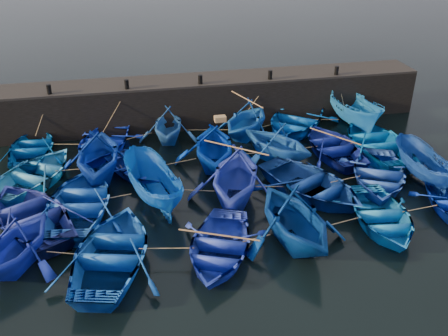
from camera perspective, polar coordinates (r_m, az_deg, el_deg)
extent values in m
plane|color=black|center=(20.63, 1.82, -5.85)|extent=(120.00, 120.00, 0.00)
cube|color=black|center=(29.26, -2.94, 7.60)|extent=(26.00, 2.50, 2.50)
cube|color=black|center=(28.83, -3.01, 10.04)|extent=(26.00, 2.50, 0.12)
cylinder|color=black|center=(27.85, -19.37, 8.48)|extent=(0.24, 0.24, 0.50)
cylinder|color=black|center=(27.58, -11.06, 9.38)|extent=(0.24, 0.24, 0.50)
cylinder|color=black|center=(27.89, -2.73, 10.08)|extent=(0.24, 0.24, 0.50)
cylinder|color=black|center=(28.75, 5.30, 10.56)|extent=(0.24, 0.24, 0.50)
cylinder|color=black|center=(30.13, 12.74, 10.82)|extent=(0.24, 0.24, 0.50)
imported|color=navy|center=(27.22, -21.01, 2.25)|extent=(3.57, 4.79, 0.95)
imported|color=#0C24B8|center=(26.48, -13.74, 2.77)|extent=(4.98, 5.88, 1.04)
imported|color=#1E5399|center=(27.00, -6.41, 5.00)|extent=(3.76, 4.18, 1.94)
imported|color=#1151B6|center=(27.19, 2.57, 5.61)|extent=(5.46, 5.53, 2.20)
imported|color=#03449D|center=(28.62, 8.14, 5.44)|extent=(6.75, 7.00, 1.18)
imported|color=blue|center=(29.49, 14.71, 6.29)|extent=(2.17, 5.14, 1.95)
imported|color=#2779CB|center=(24.44, -20.79, -0.60)|extent=(5.66, 6.12, 1.03)
imported|color=#092F94|center=(23.73, -14.14, 1.65)|extent=(4.49, 5.11, 2.54)
imported|color=navy|center=(23.65, -9.27, -0.15)|extent=(5.11, 5.37, 0.91)
imported|color=#002B9E|center=(23.99, -1.14, 2.67)|extent=(4.60, 5.12, 2.40)
imported|color=#134B99|center=(24.75, 6.10, 3.04)|extent=(5.24, 5.38, 2.16)
imported|color=navy|center=(26.12, 12.43, 2.52)|extent=(3.84, 5.10, 1.00)
imported|color=#035AA6|center=(26.88, 17.12, 2.86)|extent=(4.16, 5.76, 1.18)
imported|color=navy|center=(21.31, -21.22, -4.97)|extent=(6.02, 6.65, 1.13)
imported|color=#1247B6|center=(21.54, -16.09, -3.69)|extent=(4.67, 5.96, 1.13)
imported|color=#0947A5|center=(21.44, -8.22, -1.87)|extent=(2.98, 4.99, 1.81)
imported|color=#2739BA|center=(21.24, 1.31, -0.77)|extent=(5.48, 5.88, 2.51)
imported|color=navy|center=(22.26, 9.98, -1.85)|extent=(5.90, 6.52, 1.11)
imported|color=#1D429B|center=(23.83, 17.24, -0.72)|extent=(5.38, 6.08, 1.05)
imported|color=navy|center=(24.72, 21.73, 0.28)|extent=(1.76, 4.19, 1.59)
imported|color=#122397|center=(19.02, -22.87, -7.99)|extent=(4.72, 4.95, 2.03)
imported|color=#0B4196|center=(18.39, -12.54, -9.30)|extent=(5.10, 6.20, 1.12)
imported|color=#1C30A7|center=(18.33, -0.61, -8.95)|extent=(4.81, 5.54, 0.96)
imported|color=navy|center=(18.74, 8.03, -5.55)|extent=(4.73, 5.25, 2.45)
imported|color=blue|center=(20.91, 17.58, -5.25)|extent=(3.81, 4.94, 0.95)
cube|color=olive|center=(23.50, -0.45, 5.65)|extent=(0.54, 0.37, 0.25)
cylinder|color=tan|center=(26.78, -17.44, 2.61)|extent=(1.68, 0.39, 0.04)
cylinder|color=tan|center=(26.76, -10.01, 3.52)|extent=(1.71, 0.76, 0.04)
cylinder|color=tan|center=(27.21, -1.89, 4.38)|extent=(2.42, 0.50, 0.04)
cylinder|color=tan|center=(27.98, 5.40, 4.97)|extent=(1.19, 0.49, 0.04)
cylinder|color=tan|center=(29.09, 11.43, 5.45)|extent=(1.62, 0.36, 0.04)
cylinder|color=tan|center=(24.19, -17.40, -0.21)|extent=(1.14, 0.06, 0.04)
cylinder|color=tan|center=(23.81, -11.64, 0.09)|extent=(0.17, 0.46, 0.04)
cylinder|color=tan|center=(23.88, -5.15, 0.68)|extent=(1.70, 0.43, 0.04)
cylinder|color=tan|center=(24.58, 2.51, 1.62)|extent=(1.37, 0.04, 0.04)
cylinder|color=tan|center=(25.50, 9.31, 2.29)|extent=(1.28, 0.13, 0.04)
cylinder|color=tan|center=(26.48, 14.81, 2.70)|extent=(0.50, 0.26, 0.04)
cylinder|color=tan|center=(21.41, -18.63, -4.37)|extent=(0.13, 0.61, 0.04)
cylinder|color=tan|center=(21.53, -12.11, -3.21)|extent=(1.21, 0.24, 0.04)
cylinder|color=tan|center=(21.53, -3.44, -2.55)|extent=(1.73, 0.54, 0.04)
cylinder|color=tan|center=(21.87, 5.70, -2.13)|extent=(1.59, 0.34, 0.04)
cylinder|color=tan|center=(22.99, 13.74, -1.24)|extent=(1.54, 0.31, 0.04)
cylinder|color=tan|center=(24.30, 19.49, -0.43)|extent=(0.33, 0.09, 0.04)
cylinder|color=tan|center=(18.77, -17.70, -9.25)|extent=(1.56, 0.57, 0.04)
cylinder|color=tan|center=(18.24, -6.59, -9.10)|extent=(1.96, 0.41, 0.04)
cylinder|color=tan|center=(18.65, 3.75, -8.01)|extent=(1.11, 0.26, 0.04)
cylinder|color=tan|center=(19.92, 12.98, -6.13)|extent=(2.05, 0.43, 0.04)
cylinder|color=tan|center=(21.77, 21.50, -4.33)|extent=(1.65, 0.21, 0.04)
cylinder|color=tan|center=(28.03, -20.04, 5.66)|extent=(1.05, 0.54, 2.09)
cylinder|color=tan|center=(27.53, -12.37, 6.35)|extent=(1.57, 0.90, 2.09)
cylinder|color=tan|center=(27.88, -8.78, 6.97)|extent=(2.00, 0.16, 2.09)
cylinder|color=tan|center=(28.57, 3.65, 7.78)|extent=(1.85, 0.63, 2.09)
cylinder|color=tan|center=(29.19, 6.38, 8.11)|extent=(1.19, 0.17, 2.09)
cylinder|color=tan|center=(30.36, 13.22, 8.33)|extent=(0.62, 0.50, 2.08)
cylinder|color=#99724C|center=(26.77, 2.63, 7.85)|extent=(1.08, 2.84, 0.06)
cylinder|color=#99724C|center=(25.90, 12.55, 3.58)|extent=(1.77, 2.49, 0.06)
cylinder|color=#99724C|center=(20.65, 1.35, 2.35)|extent=(2.34, 1.97, 0.06)
cylinder|color=#99724C|center=(18.02, -0.62, -7.66)|extent=(2.74, 1.32, 0.06)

